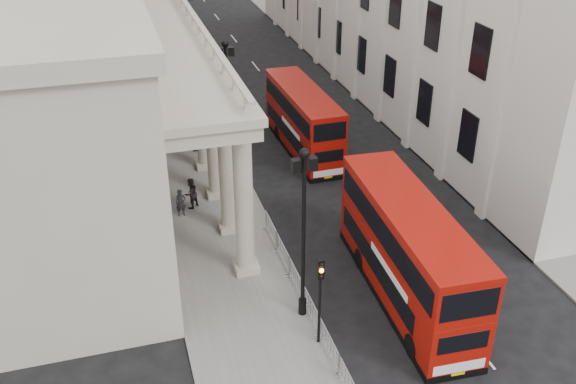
% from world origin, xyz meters
% --- Properties ---
extents(ground, '(260.00, 260.00, 0.00)m').
position_xyz_m(ground, '(0.00, 0.00, 0.00)').
color(ground, black).
rests_on(ground, ground).
extents(sidewalk_west, '(6.00, 140.00, 0.12)m').
position_xyz_m(sidewalk_west, '(-3.00, 30.00, 0.06)').
color(sidewalk_west, slate).
rests_on(sidewalk_west, ground).
extents(sidewalk_east, '(3.00, 140.00, 0.12)m').
position_xyz_m(sidewalk_east, '(13.50, 30.00, 0.06)').
color(sidewalk_east, slate).
rests_on(sidewalk_east, ground).
extents(kerb, '(0.20, 140.00, 0.14)m').
position_xyz_m(kerb, '(-0.05, 30.00, 0.07)').
color(kerb, slate).
rests_on(kerb, ground).
extents(portico_building, '(9.00, 28.00, 12.00)m').
position_xyz_m(portico_building, '(-10.50, 18.00, 6.00)').
color(portico_building, '#A89E8D').
rests_on(portico_building, ground).
extents(lamp_post_south, '(1.05, 0.44, 8.32)m').
position_xyz_m(lamp_post_south, '(-0.60, 4.00, 4.91)').
color(lamp_post_south, black).
rests_on(lamp_post_south, sidewalk_west).
extents(lamp_post_mid, '(1.05, 0.44, 8.32)m').
position_xyz_m(lamp_post_mid, '(-0.60, 20.00, 4.91)').
color(lamp_post_mid, black).
rests_on(lamp_post_mid, sidewalk_west).
extents(lamp_post_north, '(1.05, 0.44, 8.32)m').
position_xyz_m(lamp_post_north, '(-0.60, 36.00, 4.91)').
color(lamp_post_north, black).
rests_on(lamp_post_north, sidewalk_west).
extents(traffic_light, '(0.28, 0.33, 4.30)m').
position_xyz_m(traffic_light, '(-0.50, 1.98, 3.11)').
color(traffic_light, black).
rests_on(traffic_light, sidewalk_west).
extents(crowd_barriers, '(0.50, 18.75, 1.10)m').
position_xyz_m(crowd_barriers, '(-0.35, 2.23, 0.67)').
color(crowd_barriers, gray).
rests_on(crowd_barriers, sidewalk_west).
extents(bus_near, '(3.24, 11.43, 4.88)m').
position_xyz_m(bus_near, '(4.46, 4.05, 2.55)').
color(bus_near, '#9B0E07').
rests_on(bus_near, ground).
extents(bus_far, '(2.68, 10.19, 4.37)m').
position_xyz_m(bus_far, '(4.75, 20.99, 2.29)').
color(bus_far, '#9B0E07').
rests_on(bus_far, ground).
extents(pedestrian_a, '(0.63, 0.44, 1.65)m').
position_xyz_m(pedestrian_a, '(-4.67, 14.21, 0.94)').
color(pedestrian_a, black).
rests_on(pedestrian_a, sidewalk_west).
extents(pedestrian_b, '(1.15, 1.10, 1.87)m').
position_xyz_m(pedestrian_b, '(-3.97, 14.97, 1.06)').
color(pedestrian_b, black).
rests_on(pedestrian_b, sidewalk_west).
extents(pedestrian_c, '(0.90, 0.76, 1.57)m').
position_xyz_m(pedestrian_c, '(-2.46, 22.68, 0.90)').
color(pedestrian_c, black).
rests_on(pedestrian_c, sidewalk_west).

